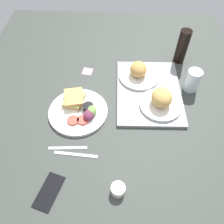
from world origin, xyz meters
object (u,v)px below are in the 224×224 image
(bread_plate_far, at_px, (161,100))
(cell_phone, at_px, (49,191))
(soda_bottle, at_px, (182,46))
(knife, at_px, (76,154))
(bread_plate_near, at_px, (139,73))
(sticky_note, at_px, (88,71))
(serving_tray, at_px, (149,91))
(drinking_glass, at_px, (193,80))
(plate_with_salad, at_px, (79,109))
(fork, at_px, (68,148))
(espresso_cup, at_px, (118,189))

(bread_plate_far, height_order, cell_phone, bread_plate_far)
(soda_bottle, xyz_separation_m, knife, (0.64, -0.52, -0.10))
(bread_plate_near, height_order, sticky_note, bread_plate_near)
(serving_tray, relative_size, sticky_note, 8.04)
(bread_plate_far, relative_size, drinking_glass, 1.70)
(drinking_glass, height_order, sticky_note, drinking_glass)
(drinking_glass, xyz_separation_m, soda_bottle, (-0.23, -0.03, 0.04))
(bread_plate_near, relative_size, plate_with_salad, 0.76)
(plate_with_salad, height_order, sticky_note, plate_with_salad)
(fork, height_order, knife, same)
(espresso_cup, height_order, fork, espresso_cup)
(bread_plate_far, distance_m, knife, 0.48)
(espresso_cup, bearing_deg, drinking_glass, 146.86)
(bread_plate_near, xyz_separation_m, fork, (0.45, -0.32, -0.04))
(plate_with_salad, relative_size, soda_bottle, 1.45)
(sticky_note, bearing_deg, bread_plate_far, 57.88)
(fork, bearing_deg, plate_with_salad, 79.85)
(bread_plate_far, height_order, drinking_glass, drinking_glass)
(drinking_glass, xyz_separation_m, cell_phone, (0.58, -0.63, -0.06))
(serving_tray, height_order, espresso_cup, espresso_cup)
(soda_bottle, height_order, knife, soda_bottle)
(espresso_cup, height_order, sticky_note, espresso_cup)
(serving_tray, relative_size, bread_plate_near, 2.06)
(bread_plate_near, bearing_deg, knife, -30.20)
(cell_phone, bearing_deg, bread_plate_near, 167.46)
(serving_tray, xyz_separation_m, sticky_note, (-0.15, -0.34, -0.01))
(plate_with_salad, relative_size, drinking_glass, 2.37)
(espresso_cup, bearing_deg, knife, -128.67)
(serving_tray, distance_m, knife, 0.50)
(bread_plate_near, xyz_separation_m, cell_phone, (0.64, -0.36, -0.04))
(bread_plate_far, height_order, fork, bread_plate_far)
(drinking_glass, relative_size, knife, 0.64)
(plate_with_salad, relative_size, knife, 1.51)
(bread_plate_far, distance_m, fork, 0.49)
(cell_phone, xyz_separation_m, sticky_note, (-0.69, 0.07, -0.00))
(drinking_glass, xyz_separation_m, fork, (0.38, -0.59, -0.06))
(plate_with_salad, bearing_deg, sticky_note, 178.40)
(espresso_cup, distance_m, knife, 0.24)
(serving_tray, distance_m, sticky_note, 0.37)
(cell_phone, bearing_deg, soda_bottle, 159.88)
(drinking_glass, distance_m, fork, 0.71)
(cell_phone, bearing_deg, serving_tray, 159.26)
(espresso_cup, bearing_deg, plate_with_salad, -152.42)
(bread_plate_far, bearing_deg, espresso_cup, -24.63)
(drinking_glass, bearing_deg, soda_bottle, -172.86)
(plate_with_salad, distance_m, soda_bottle, 0.68)
(plate_with_salad, xyz_separation_m, fork, (0.21, -0.02, -0.01))
(bread_plate_near, bearing_deg, espresso_cup, -8.49)
(bread_plate_far, distance_m, plate_with_salad, 0.40)
(bread_plate_near, distance_m, drinking_glass, 0.28)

